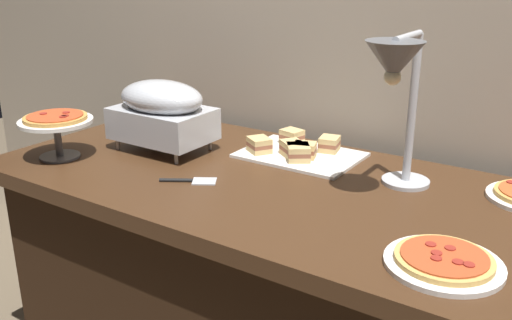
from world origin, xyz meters
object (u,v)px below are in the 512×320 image
at_px(serving_spatula, 191,181).
at_px(sandwich_platter, 297,150).
at_px(heat_lamp, 397,77).
at_px(pizza_plate_center, 444,261).
at_px(sauce_cup_near, 159,120).
at_px(pizza_plate_raised_stand, 56,124).
at_px(chafing_dish, 162,111).

bearing_deg(serving_spatula, sandwich_platter, 68.50).
distance_m(heat_lamp, pizza_plate_center, 0.49).
bearing_deg(sandwich_platter, sauce_cup_near, 177.66).
bearing_deg(pizza_plate_center, pizza_plate_raised_stand, 179.57).
bearing_deg(serving_spatula, sauce_cup_near, 140.93).
distance_m(pizza_plate_center, serving_spatula, 0.78).
height_order(chafing_dish, pizza_plate_raised_stand, chafing_dish).
bearing_deg(heat_lamp, chafing_dish, -179.35).
distance_m(pizza_plate_center, sandwich_platter, 0.78).
bearing_deg(pizza_plate_raised_stand, pizza_plate_center, -0.43).
bearing_deg(sauce_cup_near, pizza_plate_raised_stand, -90.97).
bearing_deg(pizza_plate_center, sandwich_platter, 143.59).
relative_size(heat_lamp, sauce_cup_near, 7.24).
relative_size(pizza_plate_raised_stand, serving_spatula, 1.48).
bearing_deg(chafing_dish, serving_spatula, -34.04).
height_order(chafing_dish, serving_spatula, chafing_dish).
bearing_deg(serving_spatula, chafing_dish, 145.96).
bearing_deg(pizza_plate_raised_stand, sandwich_platter, 34.45).
relative_size(sauce_cup_near, serving_spatula, 0.38).
height_order(heat_lamp, pizza_plate_raised_stand, heat_lamp).
bearing_deg(pizza_plate_raised_stand, serving_spatula, 8.03).
bearing_deg(heat_lamp, pizza_plate_raised_stand, -165.69).
xyz_separation_m(pizza_plate_center, sandwich_platter, (-0.62, 0.46, 0.01)).
relative_size(chafing_dish, sandwich_platter, 0.86).
distance_m(pizza_plate_center, pizza_plate_raised_stand, 1.29).
relative_size(heat_lamp, pizza_plate_raised_stand, 1.86).
xyz_separation_m(heat_lamp, pizza_plate_center, (0.24, -0.28, -0.33)).
distance_m(chafing_dish, heat_lamp, 0.84).
bearing_deg(serving_spatula, pizza_plate_raised_stand, -171.97).
bearing_deg(pizza_plate_raised_stand, chafing_dish, 47.87).
bearing_deg(sandwich_platter, pizza_plate_raised_stand, -145.55).
distance_m(pizza_plate_raised_stand, sauce_cup_near, 0.49).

